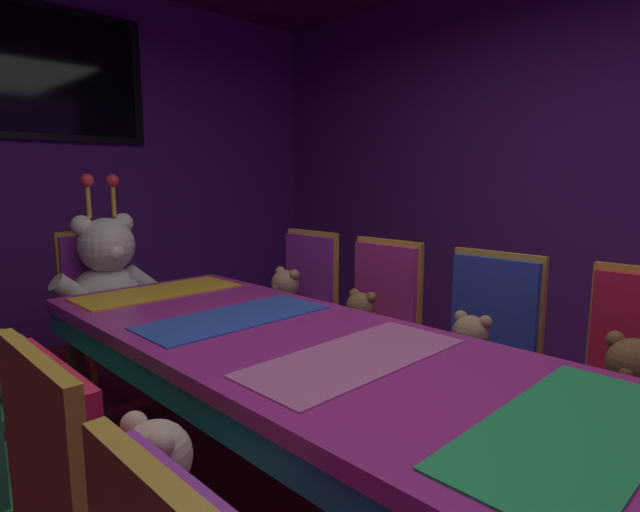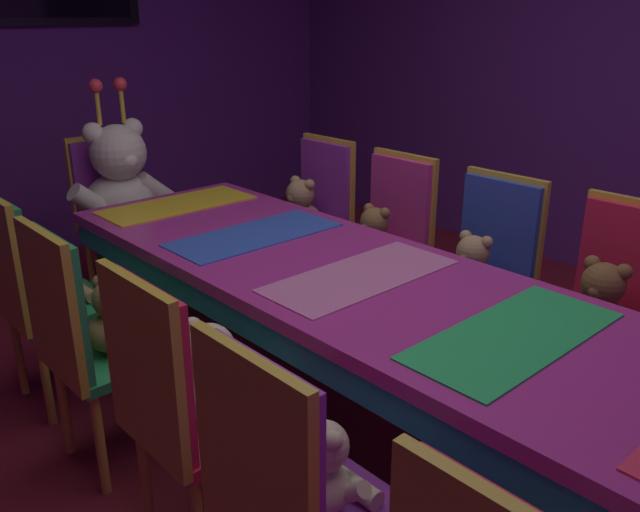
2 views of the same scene
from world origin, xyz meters
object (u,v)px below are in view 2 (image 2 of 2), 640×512
chair_right_3 (392,230)px  chair_left_1 (281,488)px  chair_left_2 (171,394)px  king_teddy_bear (122,185)px  teddy_right_3 (373,238)px  chair_right_2 (490,260)px  teddy_left_2 (213,376)px  throne_chair (112,202)px  chair_left_4 (26,282)px  teddy_right_2 (471,271)px  chair_right_4 (319,206)px  chair_left_3 (77,329)px  teddy_right_1 (599,308)px  teddy_left_1 (325,471)px  teddy_left_4 (61,279)px  banquet_table (361,297)px  teddy_right_4 (300,210)px  chair_right_1 (616,298)px  teddy_left_3 (116,320)px

chair_right_3 → chair_left_1: bearing=34.2°
chair_left_2 → king_teddy_bear: size_ratio=1.15×
chair_left_2 → teddy_right_3: bearing=21.7°
king_teddy_bear → chair_right_2: bearing=23.4°
teddy_left_2 → throne_chair: (0.67, 2.08, -0.00)m
chair_left_4 → chair_left_1: bearing=-90.6°
teddy_left_2 → teddy_right_2: size_ratio=1.10×
chair_left_4 → chair_right_4: bearing=0.7°
chair_left_3 → chair_right_2: bearing=-19.7°
chair_right_2 → chair_left_4: bearing=-35.2°
chair_left_2 → chair_left_4: same height
chair_left_2 → throne_chair: 2.23m
teddy_left_2 → throne_chair: size_ratio=0.35×
teddy_right_1 → throne_chair: throne_chair is taller
teddy_left_1 → chair_left_3: chair_left_3 is taller
teddy_left_4 → chair_right_2: bearing=-37.7°
teddy_left_2 → chair_left_4: size_ratio=0.35×
chair_left_2 → throne_chair: bearing=68.5°
teddy_right_2 → teddy_right_3: teddy_right_2 is taller
chair_right_3 → chair_right_2: bearing=89.1°
banquet_table → throne_chair: (0.00, 2.06, -0.06)m
teddy_right_3 → chair_left_3: bearing=-0.0°
chair_right_4 → teddy_right_2: bearing=81.8°
chair_right_4 → king_teddy_bear: bearing=-40.4°
chair_right_4 → teddy_right_4: chair_right_4 is taller
teddy_left_1 → teddy_right_4: bearing=50.9°
teddy_left_4 → chair_right_1: 2.31m
chair_left_1 → teddy_left_3: size_ratio=3.19×
chair_right_2 → chair_right_4: bearing=-91.3°
chair_right_3 → throne_chair: bearing=-60.5°
chair_right_3 → teddy_right_3: bearing=-0.0°
chair_right_4 → throne_chair: 1.23m
teddy_right_1 → teddy_right_3: teddy_right_1 is taller
chair_left_2 → teddy_right_1: chair_left_2 is taller
teddy_left_2 → teddy_right_4: (1.38, 1.19, 0.00)m
chair_left_1 → teddy_right_4: (1.54, 1.72, 0.00)m
chair_left_3 → throne_chair: same height
banquet_table → chair_right_3: chair_right_3 is taller
banquet_table → chair_left_1: 1.01m
teddy_left_1 → teddy_left_3: teddy_left_3 is taller
teddy_right_2 → chair_left_3: bearing=-21.4°
teddy_left_1 → throne_chair: 2.71m
throne_chair → king_teddy_bear: bearing=-0.0°
teddy_right_1 → throne_chair: bearing=-75.4°
chair_left_4 → chair_left_2: bearing=-89.8°
teddy_right_3 → teddy_right_1: bearing=90.0°
chair_left_1 → teddy_right_2: chair_left_1 is taller
chair_left_1 → chair_right_2: bearing=18.0°
banquet_table → teddy_left_2: 0.68m
chair_left_1 → teddy_left_1: bearing=-0.0°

